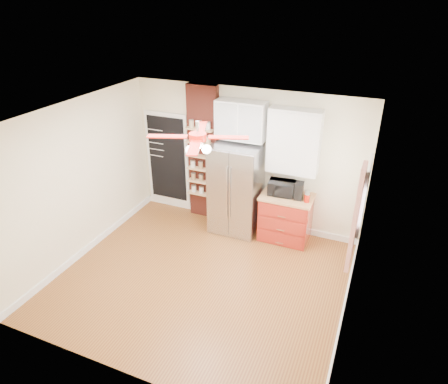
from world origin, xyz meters
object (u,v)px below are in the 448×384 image
at_px(coffee_maker, 299,191).
at_px(pantry_jar_oats, 193,152).
at_px(fridge, 236,189).
at_px(toaster_oven, 282,188).
at_px(red_cabinet, 286,217).
at_px(canister_left, 307,198).
at_px(ceiling_fan, 198,137).

xyz_separation_m(coffee_maker, pantry_jar_oats, (-2.12, 0.11, 0.38)).
bearing_deg(fridge, toaster_oven, 4.15).
xyz_separation_m(toaster_oven, coffee_maker, (0.32, -0.03, 0.02)).
xyz_separation_m(red_cabinet, canister_left, (0.37, -0.10, 0.52)).
relative_size(ceiling_fan, coffee_maker, 4.58).
distance_m(ceiling_fan, pantry_jar_oats, 2.25).
bearing_deg(toaster_oven, pantry_jar_oats, 172.12).
bearing_deg(ceiling_fan, toaster_oven, 64.61).
height_order(red_cabinet, ceiling_fan, ceiling_fan).
relative_size(red_cabinet, canister_left, 6.17).
relative_size(toaster_oven, pantry_jar_oats, 3.86).
distance_m(fridge, red_cabinet, 1.06).
bearing_deg(toaster_oven, canister_left, -17.95).
bearing_deg(fridge, coffee_maker, 1.44).
relative_size(ceiling_fan, pantry_jar_oats, 11.40).
distance_m(ceiling_fan, coffee_maker, 2.43).
bearing_deg(fridge, canister_left, -1.93).
bearing_deg(canister_left, ceiling_fan, -129.15).
distance_m(fridge, canister_left, 1.34).
height_order(toaster_oven, canister_left, toaster_oven).
xyz_separation_m(canister_left, pantry_jar_oats, (-2.28, 0.18, 0.46)).
height_order(red_cabinet, coffee_maker, coffee_maker).
distance_m(toaster_oven, coffee_maker, 0.33).
bearing_deg(red_cabinet, toaster_oven, 174.24).
relative_size(red_cabinet, ceiling_fan, 0.67).
bearing_deg(ceiling_fan, canister_left, 50.85).
bearing_deg(canister_left, red_cabinet, 165.57).
distance_m(coffee_maker, pantry_jar_oats, 2.15).
bearing_deg(toaster_oven, red_cabinet, -11.32).
height_order(ceiling_fan, coffee_maker, ceiling_fan).
bearing_deg(red_cabinet, ceiling_fan, -118.71).
bearing_deg(toaster_oven, coffee_maker, -11.24).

